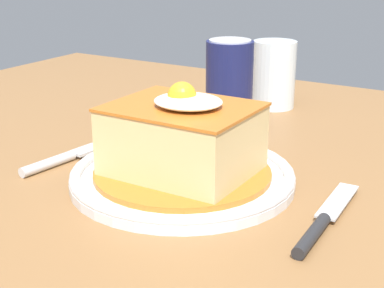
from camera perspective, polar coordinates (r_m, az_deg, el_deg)
dining_table at (r=0.72m, az=-0.43°, el=-9.63°), size 1.24×1.01×0.72m
main_plate at (r=0.64m, az=-0.93°, el=-3.13°), size 0.24×0.24×0.02m
sandwich_meal at (r=0.62m, az=-0.93°, el=0.27°), size 0.19×0.19×0.10m
fork at (r=0.71m, az=-12.53°, el=-1.40°), size 0.03×0.14×0.01m
knife at (r=0.55m, az=12.34°, el=-7.67°), size 0.02×0.17×0.01m
soda_can at (r=0.82m, az=3.65°, el=5.83°), size 0.07×0.07×0.12m
drinking_glass at (r=0.94m, az=7.94°, el=6.29°), size 0.07×0.07×0.10m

